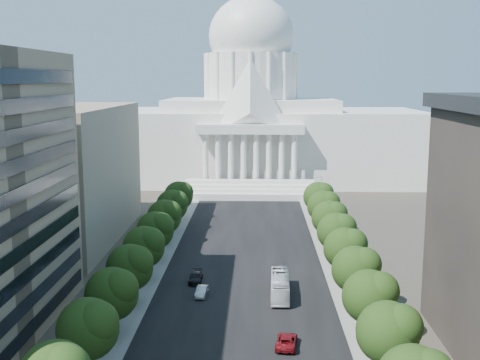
# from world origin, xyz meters

# --- Properties ---
(road_asphalt) EXTENTS (30.00, 260.00, 0.01)m
(road_asphalt) POSITION_xyz_m (0.00, 90.00, 0.00)
(road_asphalt) COLOR black
(road_asphalt) RESTS_ON ground
(sidewalk_left) EXTENTS (8.00, 260.00, 0.02)m
(sidewalk_left) POSITION_xyz_m (-19.00, 90.00, 0.00)
(sidewalk_left) COLOR gray
(sidewalk_left) RESTS_ON ground
(sidewalk_right) EXTENTS (8.00, 260.00, 0.02)m
(sidewalk_right) POSITION_xyz_m (19.00, 90.00, 0.00)
(sidewalk_right) COLOR gray
(sidewalk_right) RESTS_ON ground
(capitol) EXTENTS (120.00, 56.00, 73.00)m
(capitol) POSITION_xyz_m (0.00, 184.89, 20.01)
(capitol) COLOR white
(capitol) RESTS_ON ground
(office_block_left_far) EXTENTS (38.00, 52.00, 30.00)m
(office_block_left_far) POSITION_xyz_m (-48.00, 100.00, 15.00)
(office_block_left_far) COLOR gray
(office_block_left_far) RESTS_ON ground
(tree_l_c) EXTENTS (7.79, 7.60, 9.97)m
(tree_l_c) POSITION_xyz_m (-17.66, 35.81, 6.45)
(tree_l_c) COLOR #33261C
(tree_l_c) RESTS_ON ground
(tree_l_d) EXTENTS (7.79, 7.60, 9.97)m
(tree_l_d) POSITION_xyz_m (-17.66, 47.81, 6.45)
(tree_l_d) COLOR #33261C
(tree_l_d) RESTS_ON ground
(tree_l_e) EXTENTS (7.79, 7.60, 9.97)m
(tree_l_e) POSITION_xyz_m (-17.66, 59.81, 6.45)
(tree_l_e) COLOR #33261C
(tree_l_e) RESTS_ON ground
(tree_l_f) EXTENTS (7.79, 7.60, 9.97)m
(tree_l_f) POSITION_xyz_m (-17.66, 71.81, 6.45)
(tree_l_f) COLOR #33261C
(tree_l_f) RESTS_ON ground
(tree_l_g) EXTENTS (7.79, 7.60, 9.97)m
(tree_l_g) POSITION_xyz_m (-17.66, 83.81, 6.45)
(tree_l_g) COLOR #33261C
(tree_l_g) RESTS_ON ground
(tree_l_h) EXTENTS (7.79, 7.60, 9.97)m
(tree_l_h) POSITION_xyz_m (-17.66, 95.81, 6.45)
(tree_l_h) COLOR #33261C
(tree_l_h) RESTS_ON ground
(tree_l_i) EXTENTS (7.79, 7.60, 9.97)m
(tree_l_i) POSITION_xyz_m (-17.66, 107.81, 6.45)
(tree_l_i) COLOR #33261C
(tree_l_i) RESTS_ON ground
(tree_l_j) EXTENTS (7.79, 7.60, 9.97)m
(tree_l_j) POSITION_xyz_m (-17.66, 119.81, 6.45)
(tree_l_j) COLOR #33261C
(tree_l_j) RESTS_ON ground
(tree_r_c) EXTENTS (7.79, 7.60, 9.97)m
(tree_r_c) POSITION_xyz_m (18.34, 35.81, 6.45)
(tree_r_c) COLOR #33261C
(tree_r_c) RESTS_ON ground
(tree_r_d) EXTENTS (7.79, 7.60, 9.97)m
(tree_r_d) POSITION_xyz_m (18.34, 47.81, 6.45)
(tree_r_d) COLOR #33261C
(tree_r_d) RESTS_ON ground
(tree_r_e) EXTENTS (7.79, 7.60, 9.97)m
(tree_r_e) POSITION_xyz_m (18.34, 59.81, 6.45)
(tree_r_e) COLOR #33261C
(tree_r_e) RESTS_ON ground
(tree_r_f) EXTENTS (7.79, 7.60, 9.97)m
(tree_r_f) POSITION_xyz_m (18.34, 71.81, 6.45)
(tree_r_f) COLOR #33261C
(tree_r_f) RESTS_ON ground
(tree_r_g) EXTENTS (7.79, 7.60, 9.97)m
(tree_r_g) POSITION_xyz_m (18.34, 83.81, 6.45)
(tree_r_g) COLOR #33261C
(tree_r_g) RESTS_ON ground
(tree_r_h) EXTENTS (7.79, 7.60, 9.97)m
(tree_r_h) POSITION_xyz_m (18.34, 95.81, 6.45)
(tree_r_h) COLOR #33261C
(tree_r_h) RESTS_ON ground
(tree_r_i) EXTENTS (7.79, 7.60, 9.97)m
(tree_r_i) POSITION_xyz_m (18.34, 107.81, 6.45)
(tree_r_i) COLOR #33261C
(tree_r_i) RESTS_ON ground
(tree_r_j) EXTENTS (7.79, 7.60, 9.97)m
(tree_r_j) POSITION_xyz_m (18.34, 119.81, 6.45)
(tree_r_j) COLOR #33261C
(tree_r_j) RESTS_ON ground
(streetlight_b) EXTENTS (2.61, 0.44, 9.00)m
(streetlight_b) POSITION_xyz_m (19.90, 35.00, 5.82)
(streetlight_b) COLOR gray
(streetlight_b) RESTS_ON ground
(streetlight_c) EXTENTS (2.61, 0.44, 9.00)m
(streetlight_c) POSITION_xyz_m (19.90, 60.00, 5.82)
(streetlight_c) COLOR gray
(streetlight_c) RESTS_ON ground
(streetlight_d) EXTENTS (2.61, 0.44, 9.00)m
(streetlight_d) POSITION_xyz_m (19.90, 85.00, 5.82)
(streetlight_d) COLOR gray
(streetlight_d) RESTS_ON ground
(streetlight_e) EXTENTS (2.61, 0.44, 9.00)m
(streetlight_e) POSITION_xyz_m (19.90, 110.00, 5.82)
(streetlight_e) COLOR gray
(streetlight_e) RESTS_ON ground
(streetlight_f) EXTENTS (2.61, 0.44, 9.00)m
(streetlight_f) POSITION_xyz_m (19.90, 135.00, 5.82)
(streetlight_f) COLOR gray
(streetlight_f) RESTS_ON ground
(car_silver) EXTENTS (2.03, 4.92, 1.58)m
(car_silver) POSITION_xyz_m (-6.85, 64.01, 0.79)
(car_silver) COLOR #B4B8BD
(car_silver) RESTS_ON ground
(car_red) EXTENTS (3.46, 6.21, 1.64)m
(car_red) POSITION_xyz_m (6.48, 44.97, 0.82)
(car_red) COLOR maroon
(car_red) RESTS_ON ground
(car_dark_b) EXTENTS (2.31, 5.65, 1.64)m
(car_dark_b) POSITION_xyz_m (-8.56, 71.06, 0.82)
(car_dark_b) COLOR black
(car_dark_b) RESTS_ON ground
(city_bus) EXTENTS (3.36, 12.85, 3.56)m
(city_bus) POSITION_xyz_m (6.29, 64.53, 1.78)
(city_bus) COLOR silver
(city_bus) RESTS_ON ground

